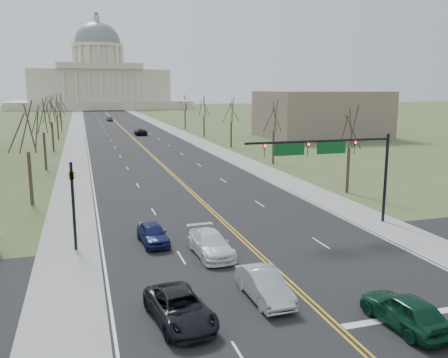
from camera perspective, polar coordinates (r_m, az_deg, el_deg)
ground at (r=23.97m, az=12.31°, el=-16.01°), size 600.00×600.00×0.00m
road at (r=129.44m, az=-12.01°, el=5.92°), size 20.00×380.00×0.01m
cross_road at (r=28.86m, az=6.45°, el=-11.02°), size 120.00×14.00×0.01m
sidewalk_left at (r=129.00m, az=-17.35°, el=5.65°), size 4.00×380.00×0.03m
sidewalk_right at (r=130.98m, az=-6.74°, el=6.14°), size 4.00×380.00×0.03m
center_line at (r=129.44m, az=-12.01°, el=5.92°), size 0.42×380.00×0.01m
edge_line_left at (r=129.00m, az=-16.37°, el=5.70°), size 0.15×380.00×0.01m
edge_line_right at (r=130.62m, az=-7.70°, el=6.10°), size 0.15×380.00×0.01m
stop_bar at (r=25.89m, az=23.50°, el=-14.55°), size 9.50×0.50×0.01m
capitol at (r=268.70m, az=-14.75°, el=11.30°), size 90.00×60.00×50.00m
signal_mast at (r=37.17m, az=12.69°, el=2.93°), size 12.12×0.44×7.20m
signal_left at (r=32.82m, az=-17.73°, el=-1.99°), size 0.32×0.36×6.00m
tree_r_0 at (r=50.15m, az=14.91°, el=5.75°), size 3.74×3.74×8.50m
tree_l_0 at (r=46.95m, az=-22.65°, el=5.42°), size 3.96×3.96×9.00m
tree_r_1 at (r=67.95m, az=6.03°, el=7.31°), size 3.74×3.74×8.50m
tree_l_1 at (r=66.83m, az=-20.99°, el=6.93°), size 3.96×3.96×9.00m
tree_r_2 at (r=86.71m, az=0.88°, el=8.14°), size 3.74×3.74×8.50m
tree_l_2 at (r=86.76m, az=-20.09°, el=7.74°), size 3.96×3.96×9.00m
tree_r_3 at (r=105.93m, az=-2.44°, el=8.63°), size 3.74×3.74×8.50m
tree_l_3 at (r=106.72m, az=-19.52°, el=8.25°), size 3.96×3.96×9.00m
tree_r_4 at (r=125.39m, az=-4.73°, el=8.96°), size 3.74×3.74×8.50m
tree_l_4 at (r=126.70m, az=-19.13°, el=8.60°), size 3.96×3.96×9.00m
bldg_right_mass at (r=107.44m, az=11.55°, el=7.63°), size 25.00×20.00×10.00m
car_nb_inner_lead at (r=23.78m, az=20.97°, el=-14.55°), size 2.26×4.86×1.61m
car_sb_inner_lead at (r=25.03m, az=4.88°, el=-12.62°), size 1.77×4.67×1.52m
car_sb_outer_lead at (r=22.84m, az=-5.34°, el=-15.18°), size 3.03×5.38×1.42m
car_sb_inner_second at (r=31.10m, az=-1.63°, el=-7.80°), size 2.38×5.33×1.52m
car_sb_outer_second at (r=33.66m, az=-8.56°, el=-6.51°), size 2.07×4.40×1.46m
car_far_nb at (r=111.68m, az=-10.02°, el=5.63°), size 2.58×5.56×1.54m
car_far_sb at (r=160.96m, az=-13.58°, el=7.07°), size 1.94×4.65×1.58m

